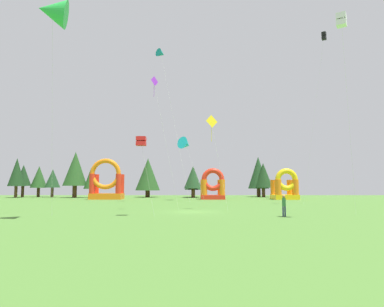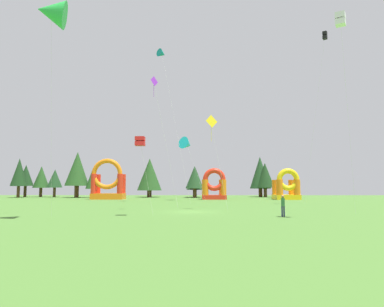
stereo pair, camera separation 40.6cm
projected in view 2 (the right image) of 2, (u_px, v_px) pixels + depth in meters
ground_plane at (191, 212)px, 35.07m from camera, size 120.00×120.00×0.00m
kite_green_delta at (51, 12)px, 27.66m from camera, size 2.96×5.70×18.03m
kite_purple_diamond at (154, 84)px, 38.59m from camera, size 3.22×0.87×14.81m
kite_yellow_diamond at (211, 123)px, 39.28m from camera, size 2.36×0.99×10.50m
kite_teal_delta at (162, 54)px, 57.39m from camera, size 5.91×5.91×25.57m
kite_red_box at (140, 141)px, 30.83m from camera, size 1.69×0.85×7.10m
kite_black_box at (325, 36)px, 48.90m from camera, size 3.38×2.48×24.72m
kite_white_box at (340, 20)px, 28.42m from camera, size 3.09×4.84×17.05m
kite_cyan_delta at (187, 144)px, 63.31m from camera, size 5.08×4.45×11.69m
person_near_camera at (283, 204)px, 29.76m from camera, size 0.35×0.35×1.87m
inflatable_yellow_castle at (108, 184)px, 66.94m from camera, size 6.21×3.93×7.93m
inflatable_red_slide at (287, 188)px, 65.82m from camera, size 4.55×4.82×5.96m
inflatable_orange_dome at (214, 188)px, 66.81m from camera, size 4.66×4.32×6.06m
tree_row_0 at (26, 176)px, 79.94m from camera, size 3.60×3.60×7.52m
tree_row_1 at (19, 172)px, 76.85m from camera, size 3.60×3.60×8.84m
tree_row_2 at (41, 177)px, 80.69m from camera, size 3.76×3.76×7.25m
tree_row_3 at (55, 179)px, 79.53m from camera, size 3.45×3.45×6.47m
tree_row_4 at (77, 169)px, 76.79m from camera, size 5.29×5.29×10.29m
tree_row_5 at (93, 179)px, 76.30m from camera, size 3.05×3.05×6.56m
tree_row_6 at (150, 174)px, 79.31m from camera, size 5.67×5.67×8.99m
tree_row_7 at (194, 177)px, 76.23m from camera, size 4.00×4.00×6.99m
tree_row_8 at (195, 178)px, 79.49m from camera, size 4.04×4.04×7.09m
tree_row_9 at (260, 173)px, 81.13m from camera, size 4.90×4.90×9.55m
tree_row_10 at (265, 175)px, 79.79m from camera, size 4.30×4.30×7.98m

